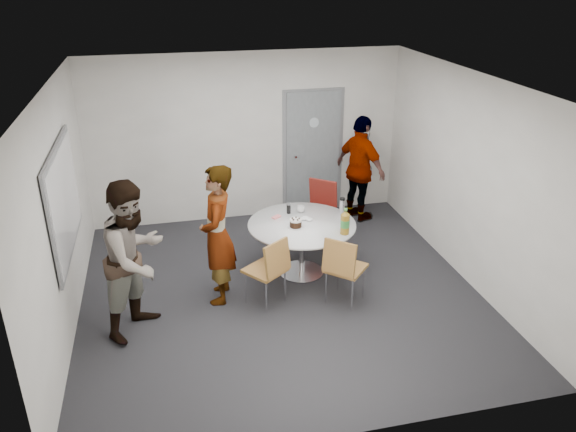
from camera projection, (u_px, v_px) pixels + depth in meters
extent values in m
plane|color=black|center=(280.00, 292.00, 7.29)|extent=(5.00, 5.00, 0.00)
plane|color=silver|center=(279.00, 82.00, 6.17)|extent=(5.00, 5.00, 0.00)
plane|color=beige|center=(246.00, 138.00, 8.95)|extent=(5.00, 0.00, 5.00)
plane|color=beige|center=(60.00, 215.00, 6.21)|extent=(0.00, 5.00, 5.00)
plane|color=beige|center=(469.00, 179.00, 7.25)|extent=(0.00, 5.00, 5.00)
plane|color=beige|center=(346.00, 311.00, 4.51)|extent=(5.00, 0.00, 5.00)
cube|color=slate|center=(313.00, 153.00, 9.28)|extent=(0.90, 0.05, 2.05)
cube|color=slate|center=(313.00, 153.00, 9.30)|extent=(1.02, 0.04, 2.12)
cylinder|color=#B2BFC6|center=(314.00, 123.00, 9.04)|extent=(0.16, 0.01, 0.16)
cylinder|color=silver|center=(295.00, 156.00, 9.16)|extent=(0.04, 0.14, 0.04)
cube|color=slate|center=(64.00, 200.00, 6.36)|extent=(0.03, 1.90, 1.25)
cube|color=white|center=(66.00, 200.00, 6.36)|extent=(0.01, 1.78, 1.13)
cylinder|color=silver|center=(302.00, 224.00, 7.44)|extent=(1.44, 1.44, 0.03)
cylinder|color=silver|center=(302.00, 249.00, 7.59)|extent=(0.09, 0.09, 0.70)
cylinder|color=silver|center=(301.00, 272.00, 7.74)|extent=(0.62, 0.62, 0.02)
cylinder|color=silver|center=(296.00, 227.00, 7.33)|extent=(0.21, 0.21, 0.01)
cylinder|color=black|center=(296.00, 224.00, 7.31)|extent=(0.16, 0.16, 0.08)
cylinder|color=white|center=(296.00, 220.00, 7.28)|extent=(0.16, 0.16, 0.02)
cylinder|color=olive|center=(345.00, 224.00, 7.10)|extent=(0.11, 0.11, 0.26)
cylinder|color=#388C3E|center=(345.00, 223.00, 7.10)|extent=(0.12, 0.12, 0.10)
cone|color=olive|center=(345.00, 213.00, 7.04)|extent=(0.11, 0.11, 0.05)
cylinder|color=#4E9844|center=(346.00, 210.00, 7.02)|extent=(0.04, 0.04, 0.03)
imported|color=white|center=(301.00, 209.00, 7.76)|extent=(0.16, 0.16, 0.09)
cylinder|color=black|center=(289.00, 209.00, 7.71)|extent=(0.06, 0.06, 0.13)
cylinder|color=silver|center=(342.00, 206.00, 7.72)|extent=(0.07, 0.07, 0.19)
cylinder|color=black|center=(342.00, 199.00, 7.67)|extent=(0.07, 0.07, 0.03)
cube|color=#F97C7E|center=(276.00, 217.00, 7.59)|extent=(0.14, 0.13, 0.02)
ellipsoid|color=white|center=(306.00, 219.00, 7.52)|extent=(0.19, 0.19, 0.03)
cube|color=olive|center=(265.00, 270.00, 6.88)|extent=(0.60, 0.60, 0.04)
cube|color=olive|center=(277.00, 258.00, 6.66)|extent=(0.38, 0.32, 0.41)
cylinder|color=silver|center=(264.00, 276.00, 7.20)|extent=(0.02, 0.02, 0.46)
cylinder|color=silver|center=(245.00, 287.00, 6.96)|extent=(0.02, 0.02, 0.46)
cylinder|color=silver|center=(285.00, 285.00, 7.00)|extent=(0.02, 0.02, 0.46)
cylinder|color=silver|center=(266.00, 297.00, 6.75)|extent=(0.02, 0.02, 0.46)
cube|color=olive|center=(346.00, 268.00, 6.92)|extent=(0.62, 0.62, 0.04)
cube|color=olive|center=(339.00, 258.00, 6.65)|extent=(0.37, 0.35, 0.42)
cylinder|color=silver|center=(363.00, 281.00, 7.07)|extent=(0.02, 0.02, 0.47)
cylinder|color=silver|center=(338.00, 274.00, 7.23)|extent=(0.02, 0.02, 0.47)
cylinder|color=silver|center=(352.00, 295.00, 6.79)|extent=(0.02, 0.02, 0.47)
cylinder|color=silver|center=(326.00, 287.00, 6.95)|extent=(0.02, 0.02, 0.47)
cube|color=maroon|center=(317.00, 213.00, 8.36)|extent=(0.64, 0.64, 0.04)
cube|color=maroon|center=(323.00, 193.00, 8.44)|extent=(0.40, 0.35, 0.44)
cylinder|color=silver|center=(300.00, 231.00, 8.39)|extent=(0.02, 0.02, 0.49)
cylinder|color=silver|center=(323.00, 235.00, 8.24)|extent=(0.02, 0.02, 0.49)
cylinder|color=silver|center=(311.00, 221.00, 8.69)|extent=(0.02, 0.02, 0.49)
cylinder|color=silver|center=(333.00, 226.00, 8.54)|extent=(0.02, 0.02, 0.49)
imported|color=#A5C6EA|center=(218.00, 235.00, 6.80)|extent=(0.54, 0.72, 1.77)
imported|color=white|center=(135.00, 258.00, 6.21)|extent=(1.10, 1.13, 1.83)
imported|color=black|center=(360.00, 169.00, 9.02)|extent=(0.82, 1.10, 1.74)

